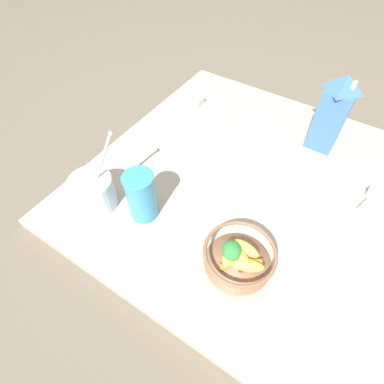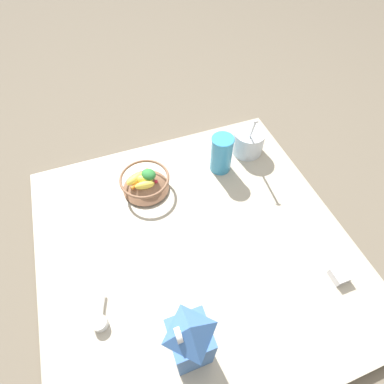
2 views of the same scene
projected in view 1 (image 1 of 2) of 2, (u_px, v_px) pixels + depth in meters
The scene contains 8 objects.
ground_plane at pixel (251, 188), 0.99m from camera, with size 6.00×6.00×0.00m, color #665B4C.
countertop at pixel (251, 185), 0.98m from camera, with size 1.02×1.02×0.03m.
fruit_bowl at pixel (239, 257), 0.75m from camera, with size 0.18×0.18×0.08m.
milk_carton at pixel (333, 113), 0.98m from camera, with size 0.09×0.09×0.27m.
yogurt_tub at pixel (93, 191), 0.87m from camera, with size 0.16×0.13×0.24m.
drinking_cup at pixel (141, 195), 0.83m from camera, with size 0.09×0.09×0.16m.
spice_jar at pixel (196, 101), 1.23m from camera, with size 0.05×0.05×0.03m.
measuring_scoop at pixel (374, 195), 0.91m from camera, with size 0.10×0.05×0.03m.
Camera 1 is at (-0.64, -0.18, 0.76)m, focal length 28.00 mm.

